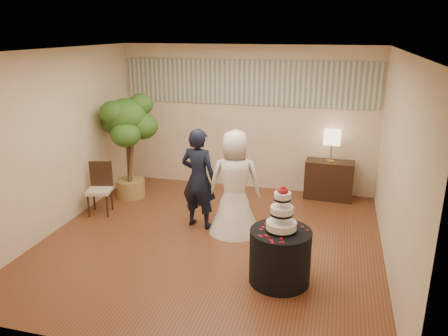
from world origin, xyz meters
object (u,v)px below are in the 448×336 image
(groom, at_px, (199,179))
(bride, at_px, (235,182))
(wedding_cake, at_px, (282,209))
(console, at_px, (329,180))
(cake_table, at_px, (280,256))
(ficus_tree, at_px, (128,146))
(table_lamp, at_px, (331,146))
(side_chair, at_px, (99,189))

(groom, distance_m, bride, 0.60)
(groom, distance_m, wedding_cake, 1.99)
(console, bearing_deg, cake_table, -96.83)
(bride, xyz_separation_m, ficus_tree, (-2.26, 0.94, 0.17))
(table_lamp, bearing_deg, console, 0.00)
(side_chair, bearing_deg, wedding_cake, -36.14)
(bride, distance_m, cake_table, 1.61)
(cake_table, bearing_deg, bride, 125.17)
(cake_table, distance_m, side_chair, 3.56)
(cake_table, distance_m, table_lamp, 3.19)
(wedding_cake, xyz_separation_m, console, (0.50, 3.07, -0.63))
(ficus_tree, bearing_deg, console, 13.42)
(ficus_tree, bearing_deg, cake_table, -35.01)
(cake_table, height_order, side_chair, side_chair)
(ficus_tree, distance_m, side_chair, 1.03)
(bride, height_order, wedding_cake, bride)
(cake_table, bearing_deg, groom, 138.78)
(bride, bearing_deg, console, -138.82)
(cake_table, bearing_deg, wedding_cake, 0.00)
(groom, height_order, cake_table, groom)
(bride, height_order, ficus_tree, ficus_tree)
(wedding_cake, bearing_deg, bride, 125.17)
(groom, distance_m, cake_table, 2.03)
(groom, height_order, console, groom)
(cake_table, xyz_separation_m, side_chair, (-3.30, 1.34, 0.09))
(bride, bearing_deg, cake_table, 113.77)
(console, bearing_deg, bride, -125.05)
(bride, xyz_separation_m, wedding_cake, (0.89, -1.26, 0.18))
(table_lamp, relative_size, ficus_tree, 0.29)
(cake_table, xyz_separation_m, table_lamp, (0.50, 3.07, 0.67))
(wedding_cake, xyz_separation_m, ficus_tree, (-3.15, 2.20, -0.00))
(bride, height_order, side_chair, bride)
(wedding_cake, relative_size, table_lamp, 1.01)
(side_chair, bearing_deg, table_lamp, 10.54)
(side_chair, bearing_deg, cake_table, -36.14)
(ficus_tree, relative_size, side_chair, 2.23)
(bride, distance_m, console, 2.33)
(groom, xyz_separation_m, wedding_cake, (1.49, -1.30, 0.19))
(bride, height_order, console, bride)
(ficus_tree, bearing_deg, side_chair, -99.83)
(bride, distance_m, side_chair, 2.44)
(console, bearing_deg, wedding_cake, -96.83)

